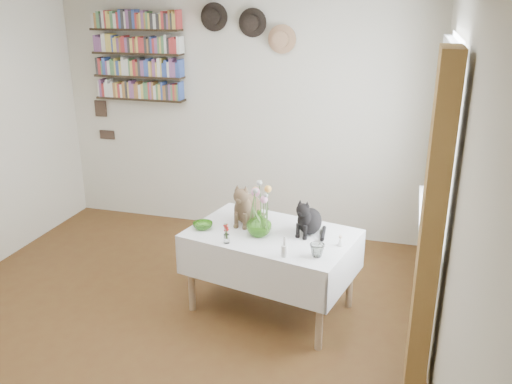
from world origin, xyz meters
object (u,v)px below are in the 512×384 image
(dining_table, at_px, (271,252))
(flower_vase, at_px, (259,223))
(black_cat, at_px, (310,215))
(bookshelf_unit, at_px, (138,57))
(tabby_cat, at_px, (248,201))

(dining_table, relative_size, flower_vase, 6.87)
(dining_table, bearing_deg, black_cat, 16.04)
(black_cat, height_order, flower_vase, black_cat)
(dining_table, xyz_separation_m, flower_vase, (-0.09, -0.07, 0.27))
(black_cat, relative_size, flower_vase, 1.50)
(flower_vase, xyz_separation_m, bookshelf_unit, (-1.77, 1.56, 1.06))
(bookshelf_unit, bearing_deg, dining_table, -38.82)
(tabby_cat, height_order, bookshelf_unit, bookshelf_unit)
(bookshelf_unit, bearing_deg, tabby_cat, -39.57)
(black_cat, xyz_separation_m, bookshelf_unit, (-2.15, 1.41, 1.00))
(flower_vase, bearing_deg, tabby_cat, 124.74)
(tabby_cat, bearing_deg, bookshelf_unit, 147.10)
(dining_table, xyz_separation_m, tabby_cat, (-0.25, 0.16, 0.35))
(flower_vase, height_order, bookshelf_unit, bookshelf_unit)
(black_cat, xyz_separation_m, flower_vase, (-0.37, -0.15, -0.05))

